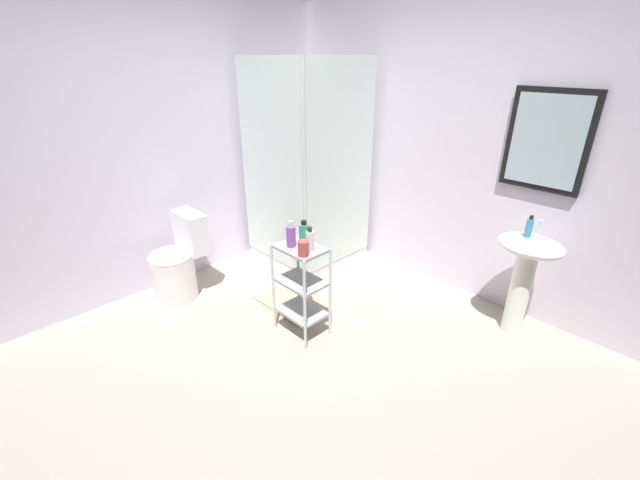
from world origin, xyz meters
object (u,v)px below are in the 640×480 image
at_px(pedestal_sink, 526,266).
at_px(rinse_cup, 303,248).
at_px(storage_cart, 301,283).
at_px(body_wash_bottle_green, 304,232).
at_px(shower_stall, 307,219).
at_px(toilet, 178,264).
at_px(conditioner_bottle_purple, 291,236).
at_px(bath_mat, 291,302).
at_px(hand_soap_bottle, 529,227).
at_px(lotion_bottle_white, 310,240).

relative_size(pedestal_sink, rinse_cup, 7.47).
relative_size(storage_cart, body_wash_bottle_green, 4.45).
distance_m(shower_stall, toilet, 1.33).
distance_m(storage_cart, rinse_cup, 0.38).
relative_size(conditioner_bottle_purple, rinse_cup, 1.81).
bearing_deg(bath_mat, hand_soap_bottle, 33.58).
bearing_deg(toilet, bath_mat, 37.83).
bearing_deg(conditioner_bottle_purple, hand_soap_bottle, 45.96).
height_order(storage_cart, hand_soap_bottle, hand_soap_bottle).
xyz_separation_m(conditioner_bottle_purple, rinse_cup, (0.17, -0.03, -0.03)).
bearing_deg(bath_mat, rinse_cup, -29.51).
bearing_deg(bath_mat, shower_stall, 126.79).
distance_m(body_wash_bottle_green, conditioner_bottle_purple, 0.12).
bearing_deg(storage_cart, hand_soap_bottle, 46.39).
distance_m(shower_stall, bath_mat, 0.95).
distance_m(pedestal_sink, lotion_bottle_white, 1.62).
distance_m(lotion_bottle_white, bath_mat, 0.94).
height_order(storage_cart, conditioner_bottle_purple, conditioner_bottle_purple).
height_order(hand_soap_bottle, rinse_cup, hand_soap_bottle).
xyz_separation_m(storage_cart, body_wash_bottle_green, (-0.05, 0.08, 0.38)).
xyz_separation_m(pedestal_sink, conditioner_bottle_purple, (-1.22, -1.24, 0.25)).
bearing_deg(lotion_bottle_white, toilet, -160.73).
height_order(shower_stall, rinse_cup, shower_stall).
height_order(pedestal_sink, rinse_cup, rinse_cup).
relative_size(lotion_bottle_white, conditioner_bottle_purple, 0.92).
height_order(toilet, storage_cart, toilet).
height_order(conditioner_bottle_purple, bath_mat, conditioner_bottle_purple).
bearing_deg(toilet, lotion_bottle_white, 19.27).
xyz_separation_m(rinse_cup, bath_mat, (-0.47, 0.27, -0.79)).
height_order(toilet, hand_soap_bottle, hand_soap_bottle).
relative_size(body_wash_bottle_green, lotion_bottle_white, 0.92).
relative_size(conditioner_bottle_purple, bath_mat, 0.33).
relative_size(toilet, hand_soap_bottle, 4.66).
bearing_deg(hand_soap_bottle, bath_mat, -146.42).
bearing_deg(toilet, body_wash_bottle_green, 24.68).
xyz_separation_m(shower_stall, body_wash_bottle_green, (0.81, -0.78, 0.35)).
bearing_deg(body_wash_bottle_green, storage_cart, -58.02).
distance_m(pedestal_sink, conditioner_bottle_purple, 1.76).
bearing_deg(body_wash_bottle_green, pedestal_sink, 42.64).
bearing_deg(rinse_cup, conditioner_bottle_purple, 168.81).
bearing_deg(bath_mat, body_wash_bottle_green, -19.78).
relative_size(toilet, rinse_cup, 7.01).
xyz_separation_m(hand_soap_bottle, bath_mat, (-1.49, -0.99, -0.87)).
bearing_deg(pedestal_sink, conditioner_bottle_purple, -134.41).
bearing_deg(toilet, pedestal_sink, 35.02).
relative_size(lotion_bottle_white, rinse_cup, 1.66).
xyz_separation_m(storage_cart, lotion_bottle_white, (0.09, 0.01, 0.38)).
xyz_separation_m(toilet, body_wash_bottle_green, (1.11, 0.51, 0.50)).
bearing_deg(toilet, hand_soap_bottle, 35.11).
relative_size(hand_soap_bottle, bath_mat, 0.27).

